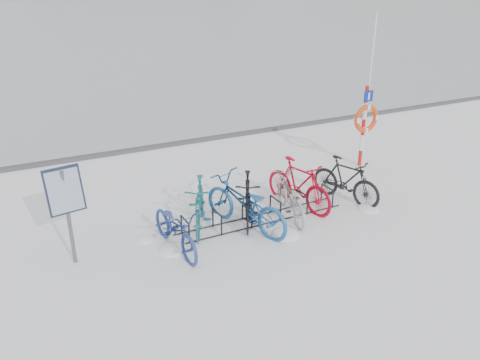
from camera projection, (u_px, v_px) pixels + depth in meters
The scene contains 14 objects.
ground at pixel (261, 220), 10.45m from camera, with size 900.00×900.00×0.00m, color white.
ice_sheet at pixel (1, 3), 137.61m from camera, with size 400.00×298.00×0.02m, color #98A3AC.
quay_edge at pixel (172, 144), 15.27m from camera, with size 400.00×0.25×0.10m, color #3F3F42.
bike_rack at pixel (261, 213), 10.38m from camera, with size 4.00×0.48×0.46m.
info_board at pixel (65, 196), 8.32m from camera, with size 0.67×0.34×1.92m.
lifebuoy_station at pixel (366, 119), 13.03m from camera, with size 0.81×0.23×4.21m.
bike_0 at pixel (175, 227), 9.13m from camera, with size 0.66×1.89×0.99m, color navy.
bike_1 at pixel (200, 204), 9.94m from camera, with size 0.52×1.85×1.11m, color #165A5F.
bike_2 at pixel (245, 203), 9.89m from camera, with size 0.79×2.26×1.19m, color #185296.
bike_3 at pixel (248, 198), 10.24m from camera, with size 0.51×1.82×1.09m, color black.
bike_4 at pixel (290, 196), 10.46m from camera, with size 0.65×1.86×0.98m, color #9A9BA1.
bike_5 at pixel (299, 183), 10.85m from camera, with size 0.56×2.00×1.20m, color #B9031C.
bike_6 at pixel (346, 179), 11.21m from camera, with size 0.52×1.85×1.11m, color black.
snow_drifts at pixel (264, 222), 10.35m from camera, with size 5.98×2.17×0.21m.
Camera 1 is at (-4.68, -8.05, 4.85)m, focal length 35.00 mm.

